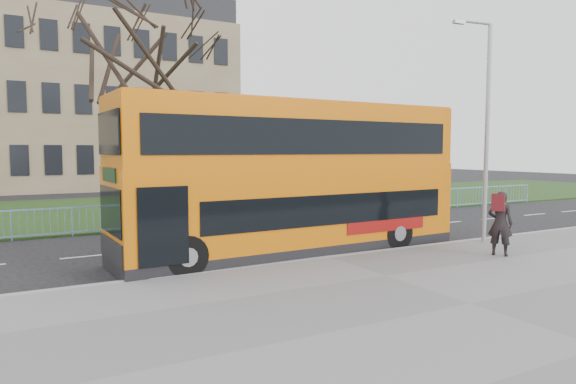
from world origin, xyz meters
The scene contains 10 objects.
ground centered at (0.00, 0.00, 0.00)m, with size 120.00×120.00×0.00m, color black.
pavement centered at (0.00, -6.75, 0.06)m, with size 80.00×10.50×0.12m, color slate.
kerb centered at (0.00, -1.55, 0.07)m, with size 80.00×0.20×0.14m, color gray.
grass_verge centered at (0.00, 14.30, 0.04)m, with size 80.00×15.40×0.08m, color #193413.
guard_railing centered at (0.00, 6.60, 0.55)m, with size 40.00×0.12×1.10m, color #7EA9E0, non-canonical shape.
bare_tree centered at (-3.00, 10.00, 6.21)m, with size 8.58×8.58×12.25m, color black, non-canonical shape.
civic_building centered at (-5.00, 35.00, 7.00)m, with size 30.00×15.00×14.00m, color #7B644E.
yellow_bus centered at (-0.33, -0.17, 2.46)m, with size 11.04×3.03×4.59m.
pedestrian centered at (4.53, -3.81, 1.07)m, with size 0.69×0.45×1.90m, color black.
street_lamp centered at (5.91, -1.99, 4.09)m, with size 1.53×0.35×7.25m.
Camera 1 is at (-8.09, -13.84, 3.20)m, focal length 32.00 mm.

